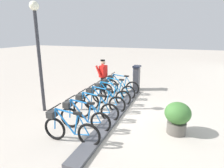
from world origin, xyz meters
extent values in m
plane|color=#B1A699|center=(0.00, 0.00, 0.00)|extent=(60.00, 60.00, 0.00)
cube|color=#47474C|center=(0.00, 0.00, 0.05)|extent=(0.44, 6.15, 0.10)
cube|color=#38383D|center=(0.05, -3.42, 0.60)|extent=(0.28, 0.44, 1.20)
cube|color=#194C8C|center=(0.20, -3.42, 0.95)|extent=(0.03, 0.30, 0.40)
cube|color=black|center=(0.05, -3.42, 1.24)|extent=(0.36, 0.52, 0.08)
torus|color=black|center=(0.03, -2.48, 0.33)|extent=(0.67, 0.09, 0.67)
torus|color=black|center=(1.07, -2.46, 0.33)|extent=(0.67, 0.09, 0.67)
cylinder|color=#1978C5|center=(0.73, -2.47, 0.61)|extent=(0.60, 0.06, 0.70)
cylinder|color=#1978C5|center=(0.39, -2.48, 0.58)|extent=(0.16, 0.05, 0.61)
cylinder|color=#1978C5|center=(0.67, -2.47, 0.92)|extent=(0.69, 0.06, 0.11)
cylinder|color=#1978C5|center=(0.24, -2.48, 0.31)|extent=(0.43, 0.04, 0.09)
cylinder|color=#1978C5|center=(0.18, -2.48, 0.61)|extent=(0.33, 0.04, 0.56)
cylinder|color=#1978C5|center=(1.04, -2.46, 0.64)|extent=(0.10, 0.04, 0.62)
cube|color=black|center=(0.33, -2.48, 0.91)|extent=(0.22, 0.10, 0.06)
cylinder|color=black|center=(1.01, -2.46, 1.00)|extent=(0.04, 0.54, 0.03)
cube|color=#2D2D2D|center=(1.12, -2.46, 0.78)|extent=(0.21, 0.28, 0.18)
torus|color=black|center=(0.03, -1.72, 0.33)|extent=(0.67, 0.09, 0.67)
torus|color=black|center=(1.07, -1.70, 0.33)|extent=(0.67, 0.09, 0.67)
cylinder|color=#1376BB|center=(0.73, -1.71, 0.61)|extent=(0.60, 0.06, 0.70)
cylinder|color=#1376BB|center=(0.39, -1.71, 0.58)|extent=(0.16, 0.05, 0.61)
cylinder|color=#1376BB|center=(0.67, -1.71, 0.92)|extent=(0.69, 0.06, 0.11)
cylinder|color=#1376BB|center=(0.24, -1.72, 0.31)|extent=(0.43, 0.04, 0.09)
cylinder|color=#1376BB|center=(0.18, -1.72, 0.61)|extent=(0.33, 0.04, 0.56)
cylinder|color=#1376BB|center=(1.04, -1.70, 0.64)|extent=(0.10, 0.04, 0.62)
cube|color=black|center=(0.33, -1.71, 0.91)|extent=(0.22, 0.10, 0.06)
cylinder|color=black|center=(1.01, -1.70, 1.00)|extent=(0.04, 0.54, 0.03)
cube|color=#2D2D2D|center=(1.12, -1.70, 0.78)|extent=(0.21, 0.28, 0.18)
torus|color=black|center=(0.03, -0.96, 0.33)|extent=(0.67, 0.09, 0.67)
torus|color=black|center=(1.07, -0.93, 0.33)|extent=(0.67, 0.09, 0.67)
cylinder|color=#1373BF|center=(0.73, -0.94, 0.61)|extent=(0.60, 0.06, 0.70)
cylinder|color=#1373BF|center=(0.39, -0.95, 0.58)|extent=(0.16, 0.05, 0.61)
cylinder|color=#1373BF|center=(0.67, -0.94, 0.92)|extent=(0.69, 0.06, 0.11)
cylinder|color=#1373BF|center=(0.24, -0.95, 0.31)|extent=(0.43, 0.04, 0.09)
cylinder|color=#1373BF|center=(0.18, -0.95, 0.61)|extent=(0.33, 0.04, 0.56)
cylinder|color=#1373BF|center=(1.04, -0.93, 0.64)|extent=(0.10, 0.04, 0.62)
cube|color=black|center=(0.33, -0.95, 0.91)|extent=(0.22, 0.10, 0.06)
cylinder|color=black|center=(1.01, -0.94, 1.00)|extent=(0.04, 0.54, 0.03)
cube|color=#2D2D2D|center=(1.12, -0.93, 0.78)|extent=(0.21, 0.28, 0.18)
torus|color=black|center=(0.03, -0.19, 0.33)|extent=(0.67, 0.09, 0.67)
torus|color=black|center=(1.07, -0.17, 0.33)|extent=(0.67, 0.09, 0.67)
cylinder|color=blue|center=(0.73, -0.18, 0.61)|extent=(0.60, 0.06, 0.70)
cylinder|color=blue|center=(0.39, -0.19, 0.58)|extent=(0.16, 0.05, 0.61)
cylinder|color=blue|center=(0.67, -0.18, 0.92)|extent=(0.69, 0.06, 0.11)
cylinder|color=blue|center=(0.24, -0.19, 0.31)|extent=(0.43, 0.04, 0.09)
cylinder|color=blue|center=(0.18, -0.19, 0.61)|extent=(0.33, 0.04, 0.56)
cylinder|color=blue|center=(1.04, -0.17, 0.64)|extent=(0.10, 0.04, 0.62)
cube|color=black|center=(0.33, -0.19, 0.91)|extent=(0.22, 0.10, 0.06)
cylinder|color=black|center=(1.01, -0.17, 1.00)|extent=(0.04, 0.54, 0.03)
cube|color=#2D2D2D|center=(1.12, -0.17, 0.78)|extent=(0.21, 0.28, 0.18)
torus|color=black|center=(0.03, 0.57, 0.33)|extent=(0.67, 0.09, 0.67)
torus|color=black|center=(1.07, 0.59, 0.33)|extent=(0.67, 0.09, 0.67)
cylinder|color=#1E76C1|center=(0.73, 0.59, 0.61)|extent=(0.60, 0.06, 0.70)
cylinder|color=#1E76C1|center=(0.39, 0.58, 0.58)|extent=(0.16, 0.05, 0.61)
cylinder|color=#1E76C1|center=(0.67, 0.58, 0.92)|extent=(0.69, 0.06, 0.11)
cylinder|color=#1E76C1|center=(0.24, 0.57, 0.31)|extent=(0.43, 0.04, 0.09)
cylinder|color=#1E76C1|center=(0.18, 0.57, 0.61)|extent=(0.33, 0.04, 0.56)
cylinder|color=#1E76C1|center=(1.04, 0.59, 0.64)|extent=(0.10, 0.04, 0.62)
cube|color=black|center=(0.33, 0.58, 0.91)|extent=(0.22, 0.10, 0.06)
cylinder|color=black|center=(1.01, 0.59, 1.00)|extent=(0.04, 0.54, 0.03)
cube|color=#2D2D2D|center=(1.12, 0.59, 0.78)|extent=(0.21, 0.28, 0.18)
torus|color=black|center=(0.03, 1.33, 0.33)|extent=(0.67, 0.09, 0.67)
torus|color=black|center=(1.07, 1.36, 0.33)|extent=(0.67, 0.09, 0.67)
cylinder|color=blue|center=(0.73, 1.35, 0.61)|extent=(0.60, 0.06, 0.70)
cylinder|color=blue|center=(0.39, 1.34, 0.58)|extent=(0.16, 0.05, 0.61)
cylinder|color=blue|center=(0.67, 1.35, 0.92)|extent=(0.69, 0.06, 0.11)
cylinder|color=blue|center=(0.24, 1.34, 0.31)|extent=(0.43, 0.04, 0.09)
cylinder|color=blue|center=(0.18, 1.34, 0.61)|extent=(0.33, 0.04, 0.56)
cylinder|color=blue|center=(1.04, 1.36, 0.64)|extent=(0.10, 0.04, 0.62)
cube|color=black|center=(0.33, 1.34, 0.91)|extent=(0.22, 0.10, 0.06)
cylinder|color=black|center=(1.01, 1.36, 1.00)|extent=(0.04, 0.54, 0.03)
cube|color=#2D2D2D|center=(1.12, 1.36, 0.78)|extent=(0.21, 0.28, 0.18)
torus|color=black|center=(0.03, 2.10, 0.33)|extent=(0.67, 0.09, 0.67)
torus|color=black|center=(1.07, 2.12, 0.33)|extent=(0.67, 0.09, 0.67)
cylinder|color=blue|center=(0.73, 2.11, 0.61)|extent=(0.60, 0.06, 0.70)
cylinder|color=blue|center=(0.39, 2.11, 0.58)|extent=(0.16, 0.05, 0.61)
cylinder|color=blue|center=(0.67, 2.11, 0.92)|extent=(0.69, 0.06, 0.11)
cylinder|color=blue|center=(0.24, 2.10, 0.31)|extent=(0.43, 0.04, 0.09)
cylinder|color=blue|center=(0.18, 2.10, 0.61)|extent=(0.33, 0.04, 0.56)
cylinder|color=blue|center=(1.04, 2.12, 0.64)|extent=(0.10, 0.04, 0.62)
cube|color=black|center=(0.33, 2.10, 0.91)|extent=(0.22, 0.10, 0.06)
cylinder|color=black|center=(1.01, 2.12, 1.00)|extent=(0.04, 0.54, 0.03)
cube|color=#2D2D2D|center=(1.12, 2.12, 0.78)|extent=(0.21, 0.28, 0.18)
cube|color=white|center=(1.55, -2.22, 0.05)|extent=(0.27, 0.15, 0.10)
cube|color=white|center=(1.39, -2.42, 0.05)|extent=(0.27, 0.15, 0.10)
cylinder|color=black|center=(1.49, -2.22, 0.43)|extent=(0.15, 0.15, 0.82)
cylinder|color=black|center=(1.45, -2.42, 0.43)|extent=(0.15, 0.15, 0.82)
cube|color=red|center=(1.47, -2.32, 1.10)|extent=(0.32, 0.44, 0.56)
cylinder|color=red|center=(1.61, -2.08, 1.13)|extent=(0.35, 0.16, 0.57)
cylinder|color=red|center=(1.53, -2.59, 1.13)|extent=(0.35, 0.16, 0.57)
sphere|color=tan|center=(1.47, -2.32, 1.53)|extent=(0.22, 0.22, 0.22)
cylinder|color=black|center=(1.49, -2.32, 1.63)|extent=(0.22, 0.22, 0.06)
cylinder|color=#2D2D33|center=(2.75, 0.54, 1.85)|extent=(0.12, 0.12, 3.70)
sphere|color=#F2EDCC|center=(2.75, 0.54, 3.80)|extent=(0.32, 0.32, 0.32)
cylinder|color=#59544C|center=(-2.11, 0.56, 0.17)|extent=(0.56, 0.56, 0.35)
ellipsoid|color=#396A2E|center=(-2.11, 0.56, 0.65)|extent=(0.76, 0.76, 0.64)
camera|label=1|loc=(-2.08, 6.06, 2.94)|focal=30.46mm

